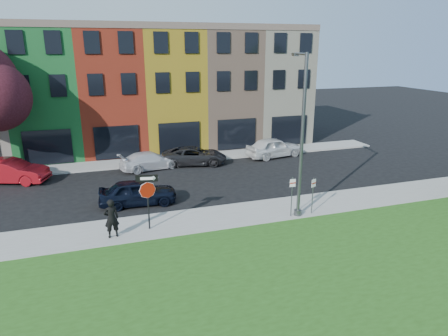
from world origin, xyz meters
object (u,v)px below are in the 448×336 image
object	(u,v)px
man	(111,218)
sedan_near	(138,192)
stop_sign	(147,191)
street_lamp	(301,137)

from	to	relation	value
man	sedan_near	bearing A→B (deg)	-122.04
stop_sign	man	distance (m)	2.09
stop_sign	street_lamp	bearing A→B (deg)	7.20
sedan_near	street_lamp	bearing A→B (deg)	-114.90
man	stop_sign	bearing A→B (deg)	-178.88
stop_sign	sedan_near	xyz separation A→B (m)	(-0.13, 3.69, -1.38)
stop_sign	sedan_near	bearing A→B (deg)	103.48
street_lamp	stop_sign	bearing A→B (deg)	-171.72
man	street_lamp	bearing A→B (deg)	168.70
sedan_near	street_lamp	xyz separation A→B (m)	(7.90, -4.28, 3.59)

